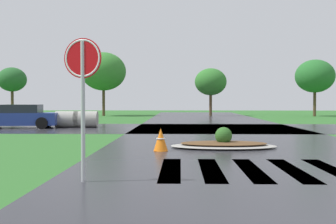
% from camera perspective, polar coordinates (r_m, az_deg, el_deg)
% --- Properties ---
extents(asphalt_roadway, '(9.18, 80.00, 0.01)m').
position_cam_1_polar(asphalt_roadway, '(14.50, 9.80, -4.55)').
color(asphalt_roadway, '#2B2B30').
rests_on(asphalt_roadway, ground).
extents(asphalt_cross_road, '(90.00, 8.27, 0.01)m').
position_cam_1_polar(asphalt_cross_road, '(23.25, 6.73, -2.23)').
color(asphalt_cross_road, '#2B2B30').
rests_on(asphalt_cross_road, ground).
extents(crosswalk_stripes, '(4.95, 3.30, 0.01)m').
position_cam_1_polar(crosswalk_stripes, '(9.63, 14.02, -7.70)').
color(crosswalk_stripes, white).
rests_on(crosswalk_stripes, ground).
extents(stop_sign, '(0.75, 0.20, 2.73)m').
position_cam_1_polar(stop_sign, '(8.03, -11.66, 5.02)').
color(stop_sign, '#B2B5BA').
rests_on(stop_sign, ground).
extents(median_island, '(3.47, 1.81, 0.68)m').
position_cam_1_polar(median_island, '(13.73, 7.65, -4.35)').
color(median_island, '#9E9B93').
rests_on(median_island, ground).
extents(car_white_sedan, '(4.49, 2.46, 1.32)m').
position_cam_1_polar(car_white_sedan, '(24.79, -19.78, -0.64)').
color(car_white_sedan, navy).
rests_on(car_white_sedan, ground).
extents(drainage_pipe_stack, '(2.42, 1.05, 0.94)m').
position_cam_1_polar(drainage_pipe_stack, '(24.41, -12.46, -0.98)').
color(drainage_pipe_stack, '#9E9B93').
rests_on(drainage_pipe_stack, ground).
extents(traffic_cone, '(0.45, 0.45, 0.70)m').
position_cam_1_polar(traffic_cone, '(12.70, -1.00, -3.86)').
color(traffic_cone, orange).
rests_on(traffic_cone, ground).
extents(background_treeline, '(33.83, 4.67, 6.40)m').
position_cam_1_polar(background_treeline, '(41.57, -0.48, 5.06)').
color(background_treeline, '#4C3823').
rests_on(background_treeline, ground).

